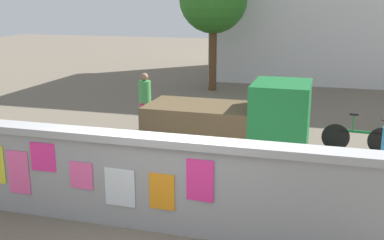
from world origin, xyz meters
name	(u,v)px	position (x,y,z in m)	size (l,w,h in m)	color
ground	(252,114)	(0.00, 8.00, 0.00)	(60.00, 60.00, 0.00)	#6B6051
poster_wall	(174,184)	(-0.01, 0.00, 0.79)	(7.63, 0.42, 1.54)	#989898
auto_rickshaw_truck	(235,122)	(0.28, 3.50, 0.90)	(3.62, 1.54, 1.85)	black
motorcycle	(78,152)	(-2.71, 1.83, 0.46)	(1.90, 0.56, 0.87)	black
bicycle_near	(359,138)	(3.03, 4.88, 0.36)	(1.71, 0.44, 0.95)	black
person_bystander	(145,96)	(-2.60, 5.32, 0.99)	(0.40, 0.40, 1.62)	#D83F72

